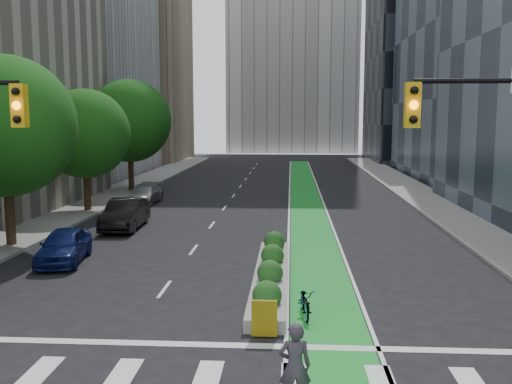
# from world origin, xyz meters

# --- Properties ---
(ground) EXTENTS (160.00, 160.00, 0.00)m
(ground) POSITION_xyz_m (0.00, 0.00, 0.00)
(ground) COLOR black
(ground) RESTS_ON ground
(sidewalk_left) EXTENTS (3.60, 90.00, 0.15)m
(sidewalk_left) POSITION_xyz_m (-11.80, 25.00, 0.07)
(sidewalk_left) COLOR gray
(sidewalk_left) RESTS_ON ground
(sidewalk_right) EXTENTS (3.60, 90.00, 0.15)m
(sidewalk_right) POSITION_xyz_m (11.80, 25.00, 0.07)
(sidewalk_right) COLOR gray
(sidewalk_right) RESTS_ON ground
(bike_lane_paint) EXTENTS (2.20, 70.00, 0.01)m
(bike_lane_paint) POSITION_xyz_m (3.00, 30.00, 0.01)
(bike_lane_paint) COLOR green
(bike_lane_paint) RESTS_ON ground
(building_tan_far) EXTENTS (14.00, 16.00, 26.00)m
(building_tan_far) POSITION_xyz_m (-20.00, 66.00, 13.00)
(building_tan_far) COLOR tan
(building_tan_far) RESTS_ON ground
(building_dark_end) EXTENTS (14.00, 18.00, 28.00)m
(building_dark_end) POSITION_xyz_m (20.00, 68.00, 14.00)
(building_dark_end) COLOR black
(building_dark_end) RESTS_ON ground
(tree_mid) EXTENTS (6.40, 6.40, 8.78)m
(tree_mid) POSITION_xyz_m (-11.00, 12.00, 5.57)
(tree_mid) COLOR black
(tree_mid) RESTS_ON ground
(tree_midfar) EXTENTS (5.60, 5.60, 7.76)m
(tree_midfar) POSITION_xyz_m (-11.00, 22.00, 4.95)
(tree_midfar) COLOR black
(tree_midfar) RESTS_ON ground
(tree_far) EXTENTS (6.60, 6.60, 9.00)m
(tree_far) POSITION_xyz_m (-11.00, 32.00, 5.69)
(tree_far) COLOR black
(tree_far) RESTS_ON ground
(median_planter) EXTENTS (1.20, 10.26, 1.10)m
(median_planter) POSITION_xyz_m (1.20, 7.04, 0.37)
(median_planter) COLOR gray
(median_planter) RESTS_ON ground
(bicycle) EXTENTS (0.77, 1.78, 0.91)m
(bicycle) POSITION_xyz_m (2.35, 3.61, 0.45)
(bicycle) COLOR gray
(bicycle) RESTS_ON ground
(cyclist) EXTENTS (0.72, 0.52, 1.85)m
(cyclist) POSITION_xyz_m (2.00, -2.00, 0.93)
(cyclist) COLOR #3A333D
(cyclist) RESTS_ON ground
(parked_car_left_near) EXTENTS (2.22, 4.35, 1.42)m
(parked_car_left_near) POSITION_xyz_m (-7.46, 9.44, 0.71)
(parked_car_left_near) COLOR #0D164F
(parked_car_left_near) RESTS_ON ground
(parked_car_left_mid) EXTENTS (1.87, 4.93, 1.61)m
(parked_car_left_mid) POSITION_xyz_m (-7.00, 16.65, 0.80)
(parked_car_left_mid) COLOR black
(parked_car_left_mid) RESTS_ON ground
(parked_car_left_far) EXTENTS (1.99, 4.61, 1.32)m
(parked_car_left_far) POSITION_xyz_m (-8.29, 25.61, 0.66)
(parked_car_left_far) COLOR slate
(parked_car_left_far) RESTS_ON ground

